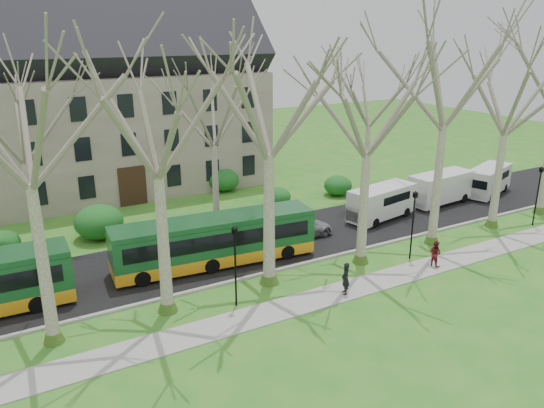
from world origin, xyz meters
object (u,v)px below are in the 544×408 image
Objects in this scene: sedan at (301,228)px; van_b at (441,188)px; bus_follow at (215,240)px; pedestrian_a at (345,279)px; van_c at (488,181)px; pedestrian_b at (435,253)px; van_a at (382,203)px.

van_b is (13.81, 0.64, 0.60)m from sedan.
bus_follow is 8.31m from pedestrian_a.
van_c is (26.08, 1.52, -0.32)m from bus_follow.
van_b is 12.63m from pedestrian_b.
pedestrian_a is 1.12× the size of pedestrian_b.
sedan is (6.86, 1.11, -0.86)m from bus_follow.
van_c is at bearing 8.63° from bus_follow.
pedestrian_a is at bearing -149.57° from van_a.
sedan is 0.81× the size of van_a.
bus_follow is at bearing 163.68° from van_c.
pedestrian_b is at bearing -149.99° from sedan.
van_b is at bearing 157.87° from van_c.
sedan is 0.79× the size of van_b.
bus_follow is at bearing 52.91° from pedestrian_b.
van_c reaches higher than pedestrian_b.
bus_follow reaches higher than van_a.
sedan is at bearing 170.91° from van_a.
pedestrian_b is at bearing -25.43° from bus_follow.
pedestrian_a is (-9.55, -8.21, -0.34)m from van_a.
van_b reaches higher than van_a.
van_a is at bearing 152.45° from pedestrian_a.
bus_follow reaches higher than pedestrian_b.
van_b is (6.63, 0.50, 0.03)m from van_a.
van_a reaches higher than sedan.
sedan is 8.40m from pedestrian_a.
van_c is 16.90m from pedestrian_b.
bus_follow is 13.22m from pedestrian_b.
van_a is at bearing 10.40° from bus_follow.
sedan is 7.21m from van_a.
pedestrian_b is (-9.33, -8.50, -0.47)m from van_b.
van_a is at bearing -88.57° from sedan.
bus_follow is 2.16× the size of van_a.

